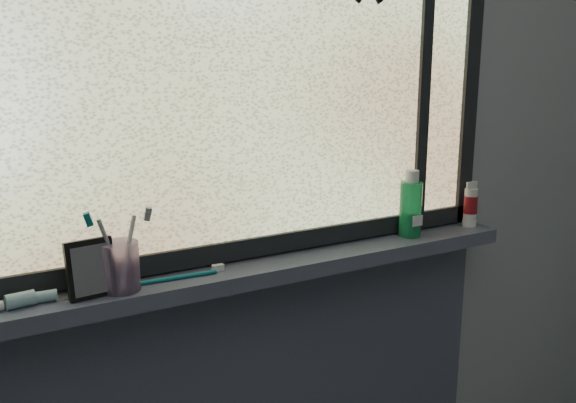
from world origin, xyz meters
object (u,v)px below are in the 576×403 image
Objects in this scene: vanity_mirror at (91,269)px; cream_tube at (471,203)px; mouthwash_bottle at (411,203)px; toothbrush_cup at (120,267)px.

vanity_mirror is 1.12m from cream_tube.
mouthwash_bottle is (0.90, 0.03, 0.03)m from vanity_mirror.
mouthwash_bottle reaches higher than vanity_mirror.
mouthwash_bottle is at bearing -4.46° from vanity_mirror.
mouthwash_bottle is (0.83, 0.02, 0.04)m from toothbrush_cup.
vanity_mirror is at bearing -178.99° from cream_tube.
toothbrush_cup is at bearing -179.31° from cream_tube.
cream_tube is at bearing -5.08° from vanity_mirror.
toothbrush_cup is at bearing 0.10° from vanity_mirror.
cream_tube is (1.06, 0.01, 0.02)m from toothbrush_cup.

